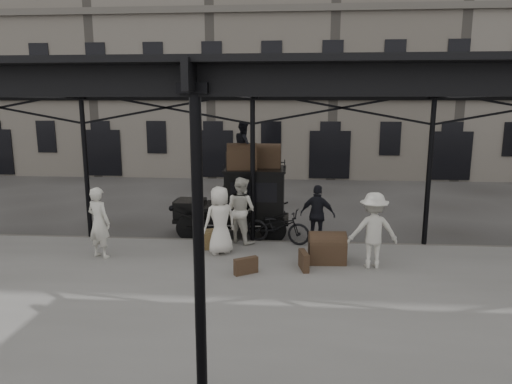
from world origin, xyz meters
The scene contains 18 objects.
ground centered at (0.00, 0.00, 0.00)m, with size 120.00×120.00×0.00m, color #383533.
platform centered at (0.00, -2.00, 0.07)m, with size 28.00×8.00×0.15m, color slate.
canopy centered at (0.00, -1.72, 4.60)m, with size 22.50×9.00×4.74m.
building_frontage centered at (0.00, 18.00, 7.00)m, with size 64.00×8.00×14.00m, color slate.
taxi centered at (-0.32, 3.02, 1.20)m, with size 3.65×1.55×2.18m.
porter_left centered at (-3.91, 0.20, 1.10)m, with size 0.69×0.45×1.89m, color beige.
porter_midleft centered at (-0.32, 1.80, 1.12)m, with size 0.94×0.73×1.94m, color silver.
porter_centre centered at (-0.78, 0.75, 1.08)m, with size 0.91×0.59×1.85m, color silver.
porter_official centered at (1.90, 1.80, 1.02)m, with size 1.02×0.42×1.74m, color black.
porter_right centered at (3.15, -0.04, 1.10)m, with size 1.23×0.70×1.90m, color beige.
bicycle centered at (0.76, 1.80, 0.65)m, with size 0.67×1.91×1.00m, color black.
porter_roof centered at (-0.35, 2.92, 2.91)m, with size 0.71×0.55×1.46m, color black.
steamer_trunk_roof_near centered at (-0.40, 2.77, 2.51)m, with size 0.91×0.56×0.67m, color #473620, non-canonical shape.
steamer_trunk_roof_far centered at (0.35, 3.22, 2.49)m, with size 0.86×0.52×0.63m, color #473620, non-canonical shape.
steamer_trunk_platform centered at (2.07, 0.22, 0.49)m, with size 0.94×0.57×0.69m, color #473620, non-canonical shape.
wicker_hamper centered at (-1.03, 1.23, 0.40)m, with size 0.60×0.45×0.50m, color olive.
suitcase_upright centered at (1.46, -0.33, 0.38)m, with size 0.15×0.60×0.45m, color #473620.
suitcase_flat centered at (0.07, -0.73, 0.35)m, with size 0.60×0.15×0.40m, color #473620.
Camera 1 is at (1.11, -11.06, 4.19)m, focal length 32.00 mm.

